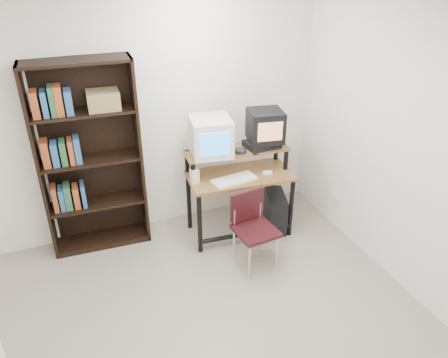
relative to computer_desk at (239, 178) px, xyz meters
name	(u,v)px	position (x,y,z in m)	size (l,w,h in m)	color
floor	(209,350)	(-0.91, -1.47, -0.68)	(4.00, 4.00, 0.01)	#9F9484
ceiling	(201,13)	(-0.91, -1.47, 1.92)	(4.00, 4.00, 0.01)	white
back_wall	(141,119)	(-0.91, 0.53, 0.62)	(4.00, 0.01, 2.60)	white
right_wall	(433,167)	(1.09, -1.47, 0.62)	(0.01, 4.00, 2.60)	white
computer_desk	(239,178)	(0.00, 0.00, 0.00)	(1.16, 0.65, 0.98)	brown
crt_monitor	(211,136)	(-0.28, 0.12, 0.49)	(0.47, 0.47, 0.39)	white
vcr	(262,144)	(0.29, 0.05, 0.33)	(0.36, 0.26, 0.08)	black
crt_tv	(265,126)	(0.32, 0.06, 0.54)	(0.41, 0.40, 0.33)	black
cd_spindle	(241,152)	(0.01, 0.00, 0.32)	(0.12, 0.12, 0.05)	#26262B
keyboard	(234,180)	(-0.11, -0.13, 0.06)	(0.47, 0.21, 0.04)	white
mousepad	(269,174)	(0.30, -0.11, 0.04)	(0.22, 0.18, 0.01)	black
mouse	(267,173)	(0.28, -0.12, 0.06)	(0.10, 0.06, 0.03)	white
desk_speaker	(195,177)	(-0.51, -0.01, 0.13)	(0.08, 0.07, 0.17)	white
pc_tower	(275,211)	(0.42, -0.09, -0.47)	(0.20, 0.45, 0.42)	black
school_chair	(252,223)	(-0.10, -0.56, -0.20)	(0.43, 0.43, 0.78)	black
bookshelf	(90,157)	(-1.48, 0.39, 0.34)	(1.02, 0.39, 2.01)	black
wall_outlet	(336,203)	(1.08, -0.32, -0.38)	(0.02, 0.08, 0.12)	beige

